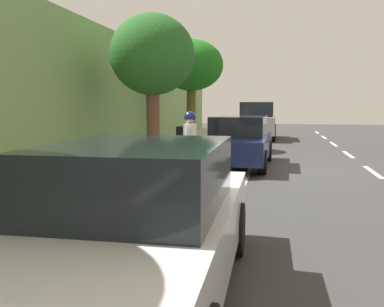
% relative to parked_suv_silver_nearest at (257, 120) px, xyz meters
% --- Properties ---
extents(ground, '(57.01, 57.01, 0.00)m').
position_rel_parked_suv_silver_nearest_xyz_m(ground, '(-0.41, 10.52, -1.03)').
color(ground, '#363636').
extents(sidewalk, '(3.08, 35.63, 0.13)m').
position_rel_parked_suv_silver_nearest_xyz_m(sidewalk, '(2.80, 10.52, -0.96)').
color(sidewalk, '#AAA28E').
rests_on(sidewalk, ground).
extents(curb_edge, '(0.16, 35.63, 0.13)m').
position_rel_parked_suv_silver_nearest_xyz_m(curb_edge, '(1.18, 10.52, -0.96)').
color(curb_edge, gray).
rests_on(curb_edge, ground).
extents(lane_stripe_centre, '(0.14, 35.80, 0.01)m').
position_rel_parked_suv_silver_nearest_xyz_m(lane_stripe_centre, '(-3.69, 10.60, -1.02)').
color(lane_stripe_centre, white).
rests_on(lane_stripe_centre, ground).
extents(lane_stripe_bike_edge, '(0.12, 35.63, 0.01)m').
position_rel_parked_suv_silver_nearest_xyz_m(lane_stripe_bike_edge, '(-0.29, 10.52, -1.02)').
color(lane_stripe_bike_edge, white).
rests_on(lane_stripe_bike_edge, ground).
extents(building_facade, '(0.50, 35.63, 4.31)m').
position_rel_parked_suv_silver_nearest_xyz_m(building_facade, '(4.58, 10.52, 1.13)').
color(building_facade, '#779C5D').
rests_on(building_facade, ground).
extents(parked_suv_silver_nearest, '(1.98, 4.71, 1.99)m').
position_rel_parked_suv_silver_nearest_xyz_m(parked_suv_silver_nearest, '(0.00, 0.00, 0.00)').
color(parked_suv_silver_nearest, '#B7BABF').
rests_on(parked_suv_silver_nearest, ground).
extents(parked_sedan_dark_blue_second, '(1.95, 4.46, 1.52)m').
position_rel_parked_suv_silver_nearest_xyz_m(parked_sedan_dark_blue_second, '(0.09, 10.17, -0.27)').
color(parked_sedan_dark_blue_second, navy).
rests_on(parked_sedan_dark_blue_second, ground).
extents(parked_sedan_white_mid, '(1.88, 4.42, 1.52)m').
position_rel_parked_suv_silver_nearest_xyz_m(parked_sedan_white_mid, '(0.25, 19.16, -0.27)').
color(parked_sedan_white_mid, white).
rests_on(parked_sedan_white_mid, ground).
extents(bicycle_at_curb, '(1.70, 0.46, 0.73)m').
position_rel_parked_suv_silver_nearest_xyz_m(bicycle_at_curb, '(0.71, 14.03, -0.66)').
color(bicycle_at_curb, black).
rests_on(bicycle_at_curb, ground).
extents(cyclist_with_backpack, '(0.42, 0.62, 1.73)m').
position_rel_parked_suv_silver_nearest_xyz_m(cyclist_with_backpack, '(0.94, 13.59, 0.03)').
color(cyclist_with_backpack, '#C6B284').
rests_on(cyclist_with_backpack, ground).
extents(street_tree_near_cyclist, '(2.62, 2.62, 4.37)m').
position_rel_parked_suv_silver_nearest_xyz_m(street_tree_near_cyclist, '(2.45, 5.90, 2.39)').
color(street_tree_near_cyclist, brown).
rests_on(street_tree_near_cyclist, sidewalk).
extents(street_tree_mid_block, '(2.38, 2.38, 4.27)m').
position_rel_parked_suv_silver_nearest_xyz_m(street_tree_mid_block, '(2.45, 11.35, 2.19)').
color(street_tree_mid_block, brown).
rests_on(street_tree_mid_block, sidewalk).
extents(fire_hydrant, '(0.22, 0.22, 0.84)m').
position_rel_parked_suv_silver_nearest_xyz_m(fire_hydrant, '(1.61, 19.32, -0.47)').
color(fire_hydrant, red).
rests_on(fire_hydrant, sidewalk).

